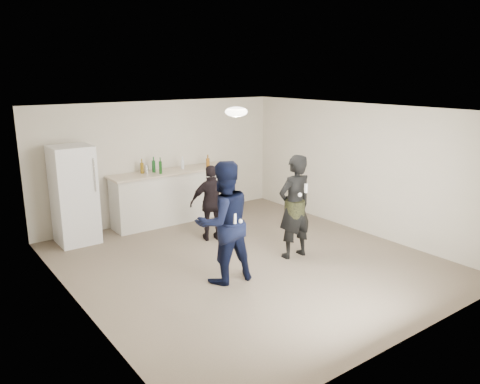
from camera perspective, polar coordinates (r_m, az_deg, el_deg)
floor at (r=7.90m, az=0.87°, el=-8.40°), size 6.00×6.00×0.00m
ceiling at (r=7.31m, az=0.94°, el=9.99°), size 6.00×6.00×0.00m
wall_back at (r=10.01m, az=-9.56°, el=3.76°), size 6.00×0.00×6.00m
wall_front at (r=5.53m, az=20.16°, el=-5.63°), size 6.00×0.00×6.00m
wall_left at (r=6.30m, az=-19.49°, el=-3.16°), size 0.00×6.00×6.00m
wall_right at (r=9.39m, az=14.42°, el=2.81°), size 0.00×6.00×6.00m
counter at (r=9.91m, az=-8.09°, el=-0.58°), size 2.60×0.56×1.05m
counter_top at (r=9.79m, az=-8.20°, el=2.50°), size 2.68×0.64×0.04m
fridge at (r=9.00m, az=-19.58°, el=-0.34°), size 0.70×0.70×1.80m
fridge_handle at (r=8.65m, az=-17.31°, el=1.99°), size 0.02×0.02×0.60m
ceiling_dome at (r=7.55m, az=-0.46°, el=9.76°), size 0.36×0.36×0.16m
shaker at (r=9.57m, az=-11.33°, el=2.74°), size 0.08×0.08×0.17m
man at (r=6.89m, az=-2.01°, el=-3.72°), size 0.96×0.78×1.84m
woman at (r=7.86m, az=6.68°, el=-1.80°), size 0.66×0.45×1.76m
camo_shorts at (r=7.87m, az=6.67°, el=-2.02°), size 0.34×0.34×0.28m
spectator at (r=8.68m, az=-3.40°, el=-1.35°), size 0.90×0.63×1.42m
remote_man at (r=6.63m, az=-0.65°, el=-3.26°), size 0.04×0.04×0.15m
nunchuk_man at (r=6.74m, az=0.03°, el=-3.58°), size 0.07×0.07×0.07m
remote_woman at (r=7.59m, az=8.04°, el=0.45°), size 0.04×0.04×0.15m
nunchuk_woman at (r=7.57m, az=7.31°, el=-0.34°), size 0.07×0.07×0.07m
bottle_cluster at (r=9.71m, az=-8.62°, el=3.17°), size 1.48×0.32×0.25m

